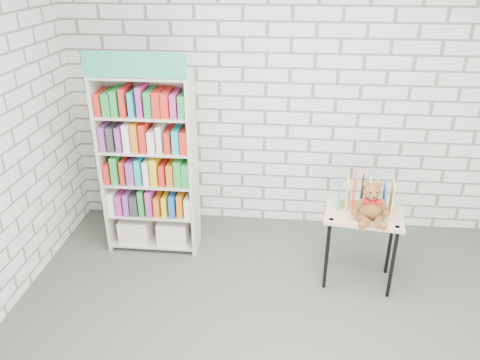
{
  "coord_description": "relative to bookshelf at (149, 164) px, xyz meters",
  "views": [
    {
      "loc": [
        -0.04,
        -2.59,
        2.67
      ],
      "look_at": [
        -0.39,
        0.95,
        0.97
      ],
      "focal_mm": 35.0,
      "sensor_mm": 36.0,
      "label": 1
    }
  ],
  "objects": [
    {
      "name": "teddy_bear",
      "position": [
        1.99,
        -0.49,
        -0.07
      ],
      "size": [
        0.32,
        0.29,
        0.34
      ],
      "color": "brown",
      "rests_on": "display_table"
    },
    {
      "name": "table_books",
      "position": [
        1.98,
        -0.29,
        -0.07
      ],
      "size": [
        0.47,
        0.26,
        0.27
      ],
      "color": "teal",
      "rests_on": "display_table"
    },
    {
      "name": "ground",
      "position": [
        1.29,
        -1.36,
        -0.9
      ],
      "size": [
        4.5,
        4.5,
        0.0
      ],
      "primitive_type": "plane",
      "color": "#414A3F",
      "rests_on": "ground"
    },
    {
      "name": "room_shell",
      "position": [
        1.29,
        -1.36,
        0.88
      ],
      "size": [
        4.52,
        4.02,
        2.81
      ],
      "color": "silver",
      "rests_on": "ground"
    },
    {
      "name": "display_table",
      "position": [
        1.96,
        -0.39,
        -0.3
      ],
      "size": [
        0.7,
        0.53,
        0.7
      ],
      "color": "tan",
      "rests_on": "ground"
    },
    {
      "name": "bookshelf",
      "position": [
        0.0,
        0.0,
        0.0
      ],
      "size": [
        0.88,
        0.34,
        1.97
      ],
      "color": "beige",
      "rests_on": "ground"
    }
  ]
}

